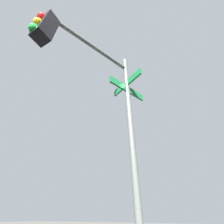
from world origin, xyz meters
The scene contains 1 object.
traffic_signal_near centered at (-6.58, -6.46, 3.70)m, with size 1.47×2.68×5.24m.
Camera 1 is at (-7.88, -4.95, 1.40)m, focal length 22.91 mm.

